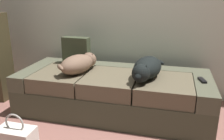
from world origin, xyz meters
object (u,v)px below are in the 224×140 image
at_px(dog_tan, 79,63).
at_px(throw_pillow, 76,51).
at_px(tv_remote, 202,80).
at_px(dog_dark, 147,68).
at_px(couch, 113,92).
at_px(handbag, 17,140).

bearing_deg(dog_tan, throw_pillow, 117.47).
height_order(dog_tan, tv_remote, dog_tan).
bearing_deg(dog_tan, tv_remote, 2.16).
relative_size(dog_dark, tv_remote, 4.32).
distance_m(couch, tv_remote, 0.98).
height_order(dog_tan, throw_pillow, throw_pillow).
bearing_deg(throw_pillow, dog_dark, -19.60).
bearing_deg(tv_remote, throw_pillow, 154.59).
xyz_separation_m(tv_remote, handbag, (-1.54, -0.95, -0.35)).
bearing_deg(dog_dark, throw_pillow, 160.40).
xyz_separation_m(couch, handbag, (-0.60, -0.97, -0.11)).
bearing_deg(throw_pillow, couch, -23.68).
height_order(dog_tan, handbag, dog_tan).
xyz_separation_m(dog_dark, handbag, (-0.98, -0.88, -0.45)).
relative_size(dog_dark, handbag, 1.71).
xyz_separation_m(couch, dog_tan, (-0.37, -0.08, 0.34)).
distance_m(couch, dog_tan, 0.51).
distance_m(dog_tan, handbag, 1.03).
bearing_deg(tv_remote, couch, 163.02).
distance_m(couch, dog_dark, 0.52).
relative_size(tv_remote, handbag, 0.40).
distance_m(throw_pillow, handbag, 1.31).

